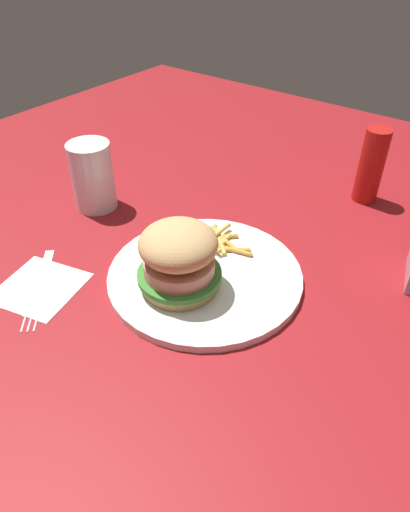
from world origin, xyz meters
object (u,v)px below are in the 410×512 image
at_px(plate, 205,275).
at_px(sandwich, 179,258).
at_px(fork, 39,286).
at_px(ketchup_bottle, 371,166).
at_px(napkin, 40,287).
at_px(drink_glass, 93,180).
at_px(fries_pile, 217,243).

relative_size(plate, sandwich, 2.42).
bearing_deg(fork, plate, 132.50).
relative_size(fork, ketchup_bottle, 1.03).
xyz_separation_m(sandwich, ketchup_bottle, (-0.40, 0.11, 0.01)).
relative_size(napkin, ketchup_bottle, 0.82).
height_order(napkin, ketchup_bottle, ketchup_bottle).
relative_size(sandwich, napkin, 1.06).
bearing_deg(sandwich, napkin, -55.13).
xyz_separation_m(sandwich, napkin, (0.12, -0.17, -0.06)).
bearing_deg(napkin, fork, 42.80).
bearing_deg(fork, ketchup_bottle, 152.49).
height_order(sandwich, drink_glass, drink_glass).
bearing_deg(plate, sandwich, -13.52).
bearing_deg(drink_glass, sandwich, 72.07).
height_order(fork, ketchup_bottle, ketchup_bottle).
relative_size(plate, ketchup_bottle, 2.10).
relative_size(sandwich, drink_glass, 0.98).
height_order(napkin, drink_glass, drink_glass).
bearing_deg(fries_pile, fork, -33.79).
distance_m(plate, drink_glass, 0.29).
bearing_deg(plate, ketchup_bottle, 165.10).
height_order(sandwich, fries_pile, sandwich).
xyz_separation_m(plate, drink_glass, (-0.04, -0.28, 0.05)).
bearing_deg(sandwich, plate, 166.48).
distance_m(plate, napkin, 0.24).
bearing_deg(fork, napkin, -137.20).
bearing_deg(napkin, drink_glass, -153.14).
distance_m(plate, ketchup_bottle, 0.38).
bearing_deg(napkin, ketchup_bottle, 152.34).
relative_size(sandwich, fries_pile, 1.03).
height_order(sandwich, ketchup_bottle, ketchup_bottle).
bearing_deg(sandwich, fork, -54.68).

